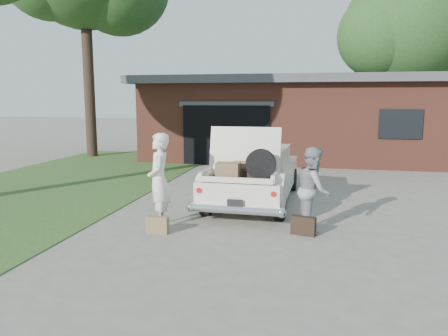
# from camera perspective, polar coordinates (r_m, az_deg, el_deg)

# --- Properties ---
(ground) EXTENTS (90.00, 90.00, 0.00)m
(ground) POSITION_cam_1_polar(r_m,az_deg,el_deg) (8.22, -0.88, -8.25)
(ground) COLOR gray
(ground) RESTS_ON ground
(grass_strip) EXTENTS (6.00, 16.00, 0.02)m
(grass_strip) POSITION_cam_1_polar(r_m,az_deg,el_deg) (13.11, -21.86, -2.30)
(grass_strip) COLOR #2D4C1E
(grass_strip) RESTS_ON ground
(house) EXTENTS (12.80, 7.80, 3.30)m
(house) POSITION_cam_1_polar(r_m,az_deg,el_deg) (19.15, 9.77, 6.61)
(house) COLOR brown
(house) RESTS_ON ground
(tree_right) EXTENTS (6.99, 6.08, 9.08)m
(tree_right) POSITION_cam_1_polar(r_m,az_deg,el_deg) (25.37, 22.52, 15.94)
(tree_right) COLOR #38281E
(tree_right) RESTS_ON ground
(sedan) EXTENTS (1.88, 4.58, 1.86)m
(sedan) POSITION_cam_1_polar(r_m,az_deg,el_deg) (10.39, 4.02, -0.81)
(sedan) COLOR beige
(sedan) RESTS_ON ground
(woman_left) EXTENTS (0.63, 0.77, 1.81)m
(woman_left) POSITION_cam_1_polar(r_m,az_deg,el_deg) (8.43, -8.48, -1.58)
(woman_left) COLOR white
(woman_left) RESTS_ON ground
(woman_right) EXTENTS (0.66, 0.81, 1.58)m
(woman_right) POSITION_cam_1_polar(r_m,az_deg,el_deg) (8.24, 11.58, -2.73)
(woman_right) COLOR gray
(woman_right) RESTS_ON ground
(suitcase_left) EXTENTS (0.41, 0.14, 0.31)m
(suitcase_left) POSITION_cam_1_polar(r_m,az_deg,el_deg) (8.14, -8.67, -7.37)
(suitcase_left) COLOR olive
(suitcase_left) RESTS_ON ground
(suitcase_right) EXTENTS (0.47, 0.25, 0.34)m
(suitcase_right) POSITION_cam_1_polar(r_m,az_deg,el_deg) (8.08, 10.33, -7.43)
(suitcase_right) COLOR black
(suitcase_right) RESTS_ON ground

